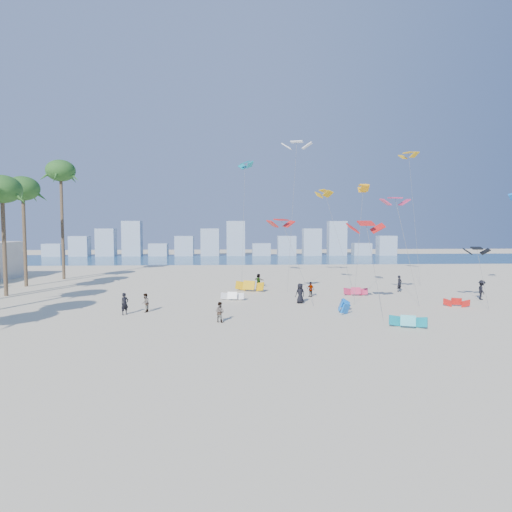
{
  "coord_description": "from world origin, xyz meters",
  "views": [
    {
      "loc": [
        1.1,
        -21.73,
        7.12
      ],
      "look_at": [
        3.0,
        16.0,
        4.5
      ],
      "focal_mm": 30.0,
      "sensor_mm": 36.0,
      "label": 1
    }
  ],
  "objects": [
    {
      "name": "ground",
      "position": [
        0.0,
        0.0,
        0.0
      ],
      "size": [
        220.0,
        220.0,
        0.0
      ],
      "primitive_type": "plane",
      "color": "beige",
      "rests_on": "ground"
    },
    {
      "name": "ocean",
      "position": [
        0.0,
        72.0,
        0.01
      ],
      "size": [
        220.0,
        220.0,
        0.0
      ],
      "primitive_type": "plane",
      "color": "navy",
      "rests_on": "ground"
    },
    {
      "name": "kitesurfer_near",
      "position": [
        -7.76,
        12.84,
        0.89
      ],
      "size": [
        0.76,
        0.76,
        1.78
      ],
      "primitive_type": "imported",
      "rotation": [
        0.0,
        0.0,
        0.79
      ],
      "color": "black",
      "rests_on": "ground"
    },
    {
      "name": "kitesurfer_mid",
      "position": [
        -0.02,
        9.8,
        0.76
      ],
      "size": [
        0.93,
        0.88,
        1.52
      ],
      "primitive_type": "imported",
      "rotation": [
        0.0,
        0.0,
        2.58
      ],
      "color": "gray",
      "rests_on": "ground"
    },
    {
      "name": "kitesurfers_far",
      "position": [
        11.55,
        20.12,
        0.87
      ],
      "size": [
        32.19,
        15.36,
        1.92
      ],
      "color": "black",
      "rests_on": "ground"
    },
    {
      "name": "grounded_kites",
      "position": [
        8.57,
        17.69,
        0.45
      ],
      "size": [
        22.5,
        19.56,
        1.07
      ],
      "color": "white",
      "rests_on": "ground"
    },
    {
      "name": "flying_kites",
      "position": [
        13.25,
        24.13,
        11.85
      ],
      "size": [
        32.2,
        24.22,
        17.78
      ],
      "color": "red",
      "rests_on": "ground"
    },
    {
      "name": "distant_skyline",
      "position": [
        -1.19,
        82.0,
        3.09
      ],
      "size": [
        85.0,
        3.0,
        8.4
      ],
      "color": "#9EADBF",
      "rests_on": "ground"
    }
  ]
}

